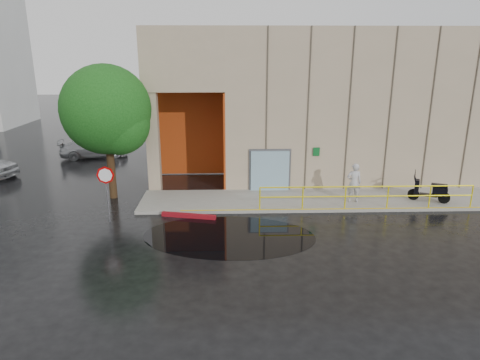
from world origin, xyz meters
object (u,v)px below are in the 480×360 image
object	(u,v)px
scooter	(431,185)
car_c	(94,148)
person	(354,183)
red_curb	(189,216)
stop_sign	(106,182)
tree_near	(109,113)

from	to	relation	value
scooter	car_c	bearing A→B (deg)	175.38
person	scooter	distance (m)	3.55
person	car_c	size ratio (longest dim) A/B	0.42
person	car_c	bearing A→B (deg)	-31.21
red_curb	scooter	bearing A→B (deg)	6.82
stop_sign	red_curb	xyz separation A→B (m)	(3.27, 0.40, -1.68)
car_c	tree_near	xyz separation A→B (m)	(3.58, -8.57, 3.49)
car_c	tree_near	bearing A→B (deg)	-172.55
red_curb	tree_near	xyz separation A→B (m)	(-3.75, 2.75, 4.03)
red_curb	tree_near	size ratio (longest dim) A/B	0.38
person	tree_near	world-z (taller)	tree_near
person	stop_sign	bearing A→B (deg)	12.06
scooter	tree_near	xyz separation A→B (m)	(-14.80, 1.43, 3.16)
red_curb	tree_near	distance (m)	6.16
person	stop_sign	xyz separation A→B (m)	(-10.77, -1.81, 0.70)
stop_sign	red_curb	size ratio (longest dim) A/B	1.00
person	red_curb	world-z (taller)	person
person	scooter	bearing A→B (deg)	-179.00
scooter	tree_near	bearing A→B (deg)	-161.59
person	scooter	world-z (taller)	person
person	scooter	xyz separation A→B (m)	(3.55, -0.09, -0.10)
person	red_curb	distance (m)	7.70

